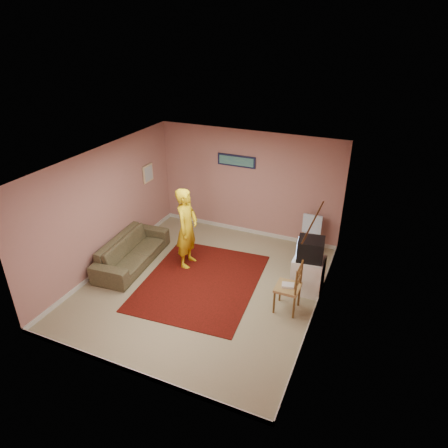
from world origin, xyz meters
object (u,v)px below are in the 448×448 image
at_px(sofa, 132,251).
at_px(tv_cabinet, 308,275).
at_px(chair_a, 311,231).
at_px(crt_tv, 310,249).
at_px(person, 187,228).
at_px(chair_b, 288,282).

bearing_deg(sofa, tv_cabinet, -86.83).
height_order(tv_cabinet, sofa, tv_cabinet).
height_order(tv_cabinet, chair_a, chair_a).
height_order(tv_cabinet, crt_tv, crt_tv).
distance_m(crt_tv, person, 2.61).
height_order(crt_tv, sofa, crt_tv).
bearing_deg(crt_tv, tv_cabinet, -0.00).
bearing_deg(sofa, chair_a, -63.97).
height_order(sofa, person, person).
distance_m(chair_a, person, 2.86).
height_order(tv_cabinet, chair_b, chair_b).
bearing_deg(tv_cabinet, chair_b, -106.42).
bearing_deg(chair_b, crt_tv, 163.92).
bearing_deg(sofa, chair_b, -97.98).
relative_size(tv_cabinet, person, 0.42).
height_order(crt_tv, chair_b, crt_tv).
bearing_deg(tv_cabinet, sofa, -172.01).
bearing_deg(chair_b, tv_cabinet, 163.58).
height_order(chair_a, chair_b, chair_b).
bearing_deg(chair_a, person, -138.40).
xyz_separation_m(tv_cabinet, chair_b, (-0.21, -0.72, 0.24)).
bearing_deg(person, tv_cabinet, -92.43).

